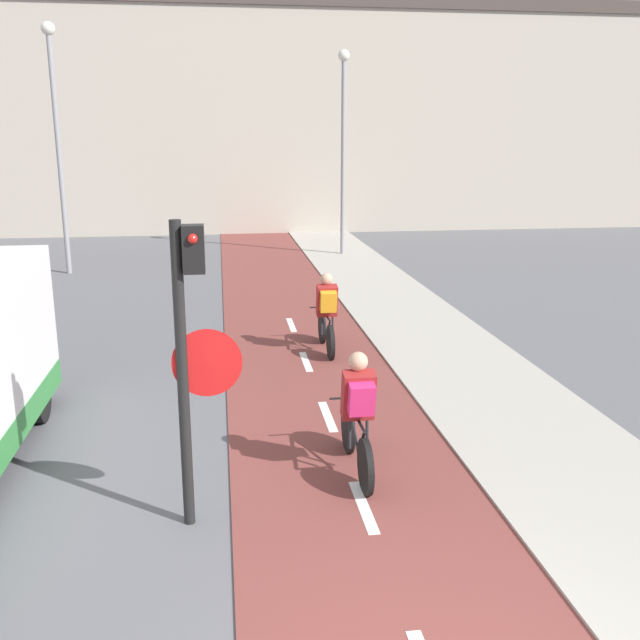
% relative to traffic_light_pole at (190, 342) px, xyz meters
% --- Properties ---
extents(building_row_background, '(60.00, 5.20, 9.07)m').
position_rel_traffic_light_pole_xyz_m(building_row_background, '(1.69, 24.65, 2.66)').
color(building_row_background, '#B2A899').
rests_on(building_row_background, ground_plane).
extents(traffic_light_pole, '(0.67, 0.25, 3.03)m').
position_rel_traffic_light_pole_xyz_m(traffic_light_pole, '(0.00, 0.00, 0.00)').
color(traffic_light_pole, black).
rests_on(traffic_light_pole, ground_plane).
extents(street_lamp_far, '(0.36, 0.36, 6.71)m').
position_rel_traffic_light_pole_xyz_m(street_lamp_far, '(-3.99, 14.28, 2.23)').
color(street_lamp_far, gray).
rests_on(street_lamp_far, ground_plane).
extents(street_lamp_sidewalk, '(0.36, 0.36, 6.39)m').
position_rel_traffic_light_pole_xyz_m(street_lamp_sidewalk, '(4.28, 16.44, 2.06)').
color(street_lamp_sidewalk, gray).
rests_on(street_lamp_sidewalk, ground_plane).
extents(cyclist_near, '(0.46, 1.69, 1.45)m').
position_rel_traffic_light_pole_xyz_m(cyclist_near, '(1.78, 0.83, -1.18)').
color(cyclist_near, black).
rests_on(cyclist_near, ground_plane).
extents(cyclist_far, '(0.46, 1.66, 1.44)m').
position_rel_traffic_light_pole_xyz_m(cyclist_far, '(2.14, 5.63, -1.18)').
color(cyclist_far, black).
rests_on(cyclist_far, ground_plane).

